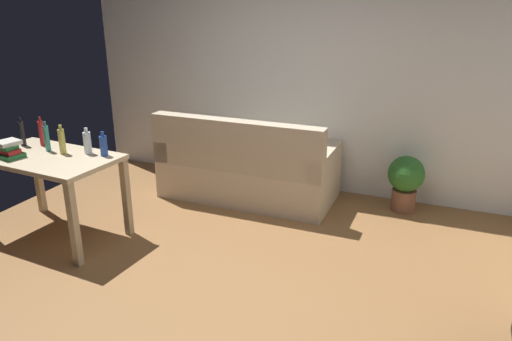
{
  "coord_description": "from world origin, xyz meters",
  "views": [
    {
      "loc": [
        1.5,
        -2.89,
        2.08
      ],
      "look_at": [
        0.1,
        0.5,
        0.75
      ],
      "focal_mm": 34.42,
      "sensor_mm": 36.0,
      "label": 1
    }
  ],
  "objects_px": {
    "bottle_red": "(42,133)",
    "bottle_dark": "(22,133)",
    "potted_plant": "(406,179)",
    "bottle_tall": "(47,138)",
    "bottle_clear": "(87,142)",
    "bottle_blue": "(104,145)",
    "desk": "(49,168)",
    "bottle_squat": "(62,141)",
    "book_stack": "(8,150)",
    "couch": "(247,171)"
  },
  "relations": [
    {
      "from": "bottle_red",
      "to": "bottle_dark",
      "type": "bearing_deg",
      "value": -155.96
    },
    {
      "from": "potted_plant",
      "to": "bottle_tall",
      "type": "bearing_deg",
      "value": -150.46
    },
    {
      "from": "bottle_clear",
      "to": "bottle_blue",
      "type": "bearing_deg",
      "value": 1.52
    },
    {
      "from": "bottle_dark",
      "to": "bottle_tall",
      "type": "xyz_separation_m",
      "value": [
        0.34,
        -0.04,
        0.0
      ]
    },
    {
      "from": "desk",
      "to": "bottle_clear",
      "type": "bearing_deg",
      "value": 37.57
    },
    {
      "from": "bottle_squat",
      "to": "bottle_blue",
      "type": "relative_size",
      "value": 1.21
    },
    {
      "from": "potted_plant",
      "to": "bottle_blue",
      "type": "bearing_deg",
      "value": -146.51
    },
    {
      "from": "bottle_squat",
      "to": "bottle_blue",
      "type": "bearing_deg",
      "value": 14.16
    },
    {
      "from": "bottle_squat",
      "to": "book_stack",
      "type": "xyz_separation_m",
      "value": [
        -0.35,
        -0.26,
        -0.05
      ]
    },
    {
      "from": "bottle_blue",
      "to": "book_stack",
      "type": "relative_size",
      "value": 0.81
    },
    {
      "from": "couch",
      "to": "bottle_clear",
      "type": "bearing_deg",
      "value": 53.04
    },
    {
      "from": "potted_plant",
      "to": "bottle_red",
      "type": "distance_m",
      "value": 3.51
    },
    {
      "from": "desk",
      "to": "bottle_clear",
      "type": "relative_size",
      "value": 5.4
    },
    {
      "from": "bottle_dark",
      "to": "bottle_red",
      "type": "distance_m",
      "value": 0.18
    },
    {
      "from": "bottle_squat",
      "to": "potted_plant",
      "type": "bearing_deg",
      "value": 31.26
    },
    {
      "from": "couch",
      "to": "desk",
      "type": "height_order",
      "value": "couch"
    },
    {
      "from": "bottle_tall",
      "to": "bottle_blue",
      "type": "height_order",
      "value": "bottle_tall"
    },
    {
      "from": "couch",
      "to": "bottle_squat",
      "type": "distance_m",
      "value": 1.87
    },
    {
      "from": "bottle_squat",
      "to": "bottle_blue",
      "type": "height_order",
      "value": "bottle_squat"
    },
    {
      "from": "bottle_clear",
      "to": "book_stack",
      "type": "bearing_deg",
      "value": -147.98
    },
    {
      "from": "bottle_red",
      "to": "bottle_blue",
      "type": "bearing_deg",
      "value": -2.42
    },
    {
      "from": "couch",
      "to": "bottle_squat",
      "type": "height_order",
      "value": "bottle_squat"
    },
    {
      "from": "potted_plant",
      "to": "book_stack",
      "type": "bearing_deg",
      "value": -148.17
    },
    {
      "from": "bottle_tall",
      "to": "bottle_squat",
      "type": "height_order",
      "value": "bottle_tall"
    },
    {
      "from": "potted_plant",
      "to": "bottle_squat",
      "type": "relative_size",
      "value": 2.2
    },
    {
      "from": "bottle_dark",
      "to": "bottle_clear",
      "type": "relative_size",
      "value": 1.15
    },
    {
      "from": "bottle_red",
      "to": "bottle_tall",
      "type": "bearing_deg",
      "value": -33.13
    },
    {
      "from": "bottle_dark",
      "to": "bottle_squat",
      "type": "relative_size",
      "value": 1.03
    },
    {
      "from": "desk",
      "to": "couch",
      "type": "bearing_deg",
      "value": 53.79
    },
    {
      "from": "bottle_blue",
      "to": "bottle_squat",
      "type": "bearing_deg",
      "value": -165.84
    },
    {
      "from": "bottle_dark",
      "to": "bottle_blue",
      "type": "height_order",
      "value": "bottle_dark"
    },
    {
      "from": "desk",
      "to": "bottle_dark",
      "type": "xyz_separation_m",
      "value": [
        -0.43,
        0.15,
        0.23
      ]
    },
    {
      "from": "bottle_tall",
      "to": "bottle_squat",
      "type": "bearing_deg",
      "value": -3.09
    },
    {
      "from": "bottle_tall",
      "to": "bottle_clear",
      "type": "bearing_deg",
      "value": 11.79
    },
    {
      "from": "bottle_red",
      "to": "bottle_tall",
      "type": "xyz_separation_m",
      "value": [
        0.17,
        -0.11,
        0.0
      ]
    },
    {
      "from": "bottle_clear",
      "to": "bottle_red",
      "type": "bearing_deg",
      "value": 176.37
    },
    {
      "from": "couch",
      "to": "bottle_clear",
      "type": "relative_size",
      "value": 7.85
    },
    {
      "from": "bottle_red",
      "to": "bottle_clear",
      "type": "distance_m",
      "value": 0.55
    },
    {
      "from": "potted_plant",
      "to": "bottle_red",
      "type": "xyz_separation_m",
      "value": [
        -3.1,
        -1.55,
        0.55
      ]
    },
    {
      "from": "desk",
      "to": "potted_plant",
      "type": "relative_size",
      "value": 2.19
    },
    {
      "from": "couch",
      "to": "bottle_tall",
      "type": "height_order",
      "value": "bottle_tall"
    },
    {
      "from": "couch",
      "to": "potted_plant",
      "type": "bearing_deg",
      "value": -168.92
    },
    {
      "from": "bottle_clear",
      "to": "book_stack",
      "type": "relative_size",
      "value": 0.87
    },
    {
      "from": "desk",
      "to": "book_stack",
      "type": "xyz_separation_m",
      "value": [
        -0.27,
        -0.16,
        0.18
      ]
    },
    {
      "from": "couch",
      "to": "bottle_red",
      "type": "distance_m",
      "value": 2.03
    },
    {
      "from": "desk",
      "to": "potted_plant",
      "type": "height_order",
      "value": "desk"
    },
    {
      "from": "desk",
      "to": "book_stack",
      "type": "distance_m",
      "value": 0.36
    },
    {
      "from": "bottle_blue",
      "to": "potted_plant",
      "type": "bearing_deg",
      "value": 33.49
    },
    {
      "from": "bottle_dark",
      "to": "book_stack",
      "type": "relative_size",
      "value": 1.0
    },
    {
      "from": "potted_plant",
      "to": "bottle_squat",
      "type": "xyz_separation_m",
      "value": [
        -2.75,
        -1.67,
        0.54
      ]
    }
  ]
}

